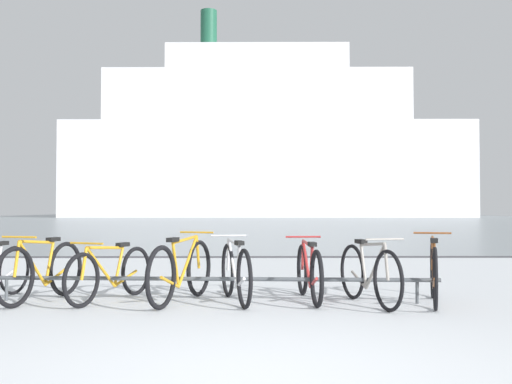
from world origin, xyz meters
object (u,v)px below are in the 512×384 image
at_px(bicycle_2, 111,274).
at_px(bicycle_3, 182,271).
at_px(bicycle_6, 369,274).
at_px(bicycle_5, 309,272).
at_px(bicycle_4, 235,272).
at_px(bicycle_7, 434,272).
at_px(bicycle_1, 42,271).
at_px(ferry_ship, 264,147).

xyz_separation_m(bicycle_2, bicycle_3, (0.88, -0.09, 0.04)).
distance_m(bicycle_3, bicycle_6, 2.24).
height_order(bicycle_2, bicycle_5, bicycle_5).
xyz_separation_m(bicycle_4, bicycle_7, (2.36, -0.14, 0.02)).
relative_size(bicycle_1, bicycle_5, 0.97).
bearing_deg(bicycle_5, bicycle_3, -176.10).
distance_m(bicycle_2, bicycle_6, 3.13).
distance_m(bicycle_6, bicycle_7, 0.79).
distance_m(bicycle_2, ferry_ship, 75.50).
xyz_separation_m(bicycle_5, ferry_ship, (0.89, 74.83, 9.35)).
xyz_separation_m(bicycle_1, bicycle_7, (4.73, -0.21, 0.01)).
relative_size(bicycle_1, bicycle_2, 1.02).
xyz_separation_m(bicycle_3, bicycle_4, (0.65, -0.00, -0.02)).
height_order(bicycle_1, bicycle_5, bicycle_1).
height_order(bicycle_2, ferry_ship, ferry_ship).
relative_size(bicycle_2, bicycle_4, 0.99).
relative_size(bicycle_5, ferry_ship, 0.03).
xyz_separation_m(bicycle_3, bicycle_6, (2.23, -0.22, -0.01)).
height_order(bicycle_2, bicycle_6, bicycle_6).
distance_m(bicycle_5, bicycle_6, 0.75).
distance_m(bicycle_5, bicycle_7, 1.48).
bearing_deg(bicycle_3, bicycle_5, 3.90).
distance_m(bicycle_3, bicycle_4, 0.65).
relative_size(bicycle_1, bicycle_6, 1.03).
bearing_deg(bicycle_7, bicycle_1, 177.43).
relative_size(bicycle_1, bicycle_7, 1.00).
bearing_deg(ferry_ship, bicycle_4, -91.37).
distance_m(bicycle_6, ferry_ship, 75.73).
height_order(bicycle_1, bicycle_2, bicycle_1).
bearing_deg(bicycle_6, bicycle_1, 175.94).
relative_size(bicycle_3, bicycle_4, 1.07).
bearing_deg(ferry_ship, bicycle_7, -89.56).
distance_m(bicycle_1, bicycle_2, 0.84).
bearing_deg(bicycle_3, bicycle_7, -2.80).
bearing_deg(bicycle_1, bicycle_6, -4.06).
distance_m(bicycle_2, bicycle_5, 2.44).
xyz_separation_m(bicycle_4, bicycle_6, (1.58, -0.21, 0.00)).
height_order(bicycle_5, ferry_ship, ferry_ship).
height_order(bicycle_1, ferry_ship, ferry_ship).
bearing_deg(bicycle_5, bicycle_2, -179.68).
xyz_separation_m(bicycle_1, bicycle_5, (3.27, 0.04, -0.02)).
bearing_deg(bicycle_2, bicycle_5, 0.32).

